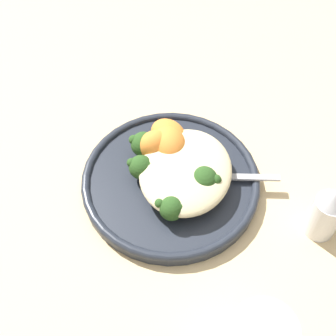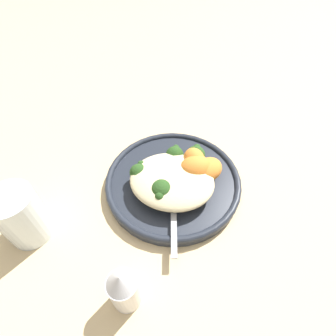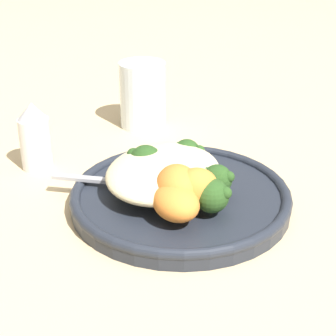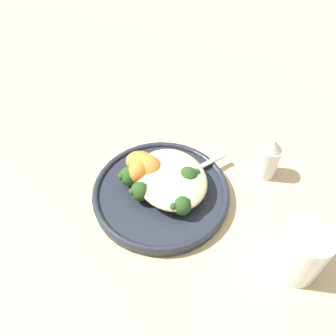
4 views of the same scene
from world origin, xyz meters
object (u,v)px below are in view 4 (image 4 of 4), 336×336
(salt_shaker, at_px, (269,158))
(sweet_potato_chunk_0, at_px, (140,162))
(broccoli_stalk_0, at_px, (134,175))
(sweet_potato_chunk_2, at_px, (139,172))
(broccoli_stalk_1, at_px, (143,188))
(broccoli_stalk_2, at_px, (175,199))
(spoon, at_px, (190,172))
(broccoli_stalk_3, at_px, (183,177))
(quinoa_mound, at_px, (171,178))
(water_glass, at_px, (302,252))
(sweet_potato_chunk_1, at_px, (148,167))
(plate, at_px, (161,192))

(salt_shaker, bearing_deg, sweet_potato_chunk_0, -110.57)
(broccoli_stalk_0, relative_size, sweet_potato_chunk_2, 1.90)
(broccoli_stalk_1, relative_size, sweet_potato_chunk_2, 1.63)
(broccoli_stalk_2, bearing_deg, spoon, 129.84)
(broccoli_stalk_3, xyz_separation_m, salt_shaker, (0.02, 0.16, 0.00))
(quinoa_mound, bearing_deg, broccoli_stalk_2, -13.74)
(sweet_potato_chunk_2, bearing_deg, sweet_potato_chunk_0, 156.98)
(sweet_potato_chunk_2, distance_m, salt_shaker, 0.23)
(broccoli_stalk_2, bearing_deg, broccoli_stalk_3, 135.44)
(sweet_potato_chunk_0, relative_size, sweet_potato_chunk_2, 1.16)
(broccoli_stalk_0, xyz_separation_m, water_glass, (0.23, 0.17, 0.01))
(quinoa_mound, distance_m, sweet_potato_chunk_0, 0.07)
(broccoli_stalk_1, height_order, sweet_potato_chunk_0, sweet_potato_chunk_0)
(sweet_potato_chunk_1, bearing_deg, salt_shaker, 74.34)
(spoon, bearing_deg, quinoa_mound, -176.65)
(plate, relative_size, salt_shaker, 2.80)
(sweet_potato_chunk_0, xyz_separation_m, sweet_potato_chunk_1, (0.02, 0.01, 0.01))
(broccoli_stalk_1, relative_size, salt_shaker, 0.87)
(plate, distance_m, sweet_potato_chunk_0, 0.07)
(sweet_potato_chunk_0, xyz_separation_m, sweet_potato_chunk_2, (0.03, -0.01, 0.00))
(broccoli_stalk_1, bearing_deg, salt_shaker, 130.09)
(quinoa_mound, xyz_separation_m, broccoli_stalk_3, (0.00, 0.02, -0.00))
(broccoli_stalk_3, relative_size, spoon, 0.67)
(quinoa_mound, relative_size, sweet_potato_chunk_2, 3.09)
(sweet_potato_chunk_2, xyz_separation_m, water_glass, (0.23, 0.16, 0.00))
(quinoa_mound, bearing_deg, broccoli_stalk_1, -90.39)
(sweet_potato_chunk_0, bearing_deg, sweet_potato_chunk_1, 16.67)
(broccoli_stalk_1, bearing_deg, sweet_potato_chunk_2, -140.38)
(broccoli_stalk_2, height_order, broccoli_stalk_3, broccoli_stalk_3)
(salt_shaker, bearing_deg, water_glass, -20.01)
(broccoli_stalk_2, xyz_separation_m, sweet_potato_chunk_0, (-0.10, -0.03, 0.00))
(broccoli_stalk_2, distance_m, water_glass, 0.21)
(broccoli_stalk_0, relative_size, broccoli_stalk_2, 0.73)
(sweet_potato_chunk_1, bearing_deg, spoon, 72.46)
(water_glass, bearing_deg, salt_shaker, 159.99)
(broccoli_stalk_0, height_order, water_glass, water_glass)
(quinoa_mound, distance_m, sweet_potato_chunk_2, 0.06)
(broccoli_stalk_0, relative_size, broccoli_stalk_1, 1.17)
(salt_shaker, bearing_deg, quinoa_mound, -97.82)
(salt_shaker, bearing_deg, plate, -96.63)
(sweet_potato_chunk_0, bearing_deg, broccoli_stalk_2, 15.27)
(plate, distance_m, broccoli_stalk_2, 0.05)
(plate, xyz_separation_m, sweet_potato_chunk_0, (-0.06, -0.02, 0.03))
(plate, height_order, broccoli_stalk_2, broccoli_stalk_2)
(sweet_potato_chunk_0, bearing_deg, broccoli_stalk_3, 42.40)
(quinoa_mound, xyz_separation_m, salt_shaker, (0.02, 0.18, 0.00))
(broccoli_stalk_0, bearing_deg, broccoli_stalk_3, 151.47)
(plate, bearing_deg, broccoli_stalk_3, 85.11)
(spoon, bearing_deg, broccoli_stalk_0, 157.20)
(sweet_potato_chunk_2, bearing_deg, salt_shaker, 76.48)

